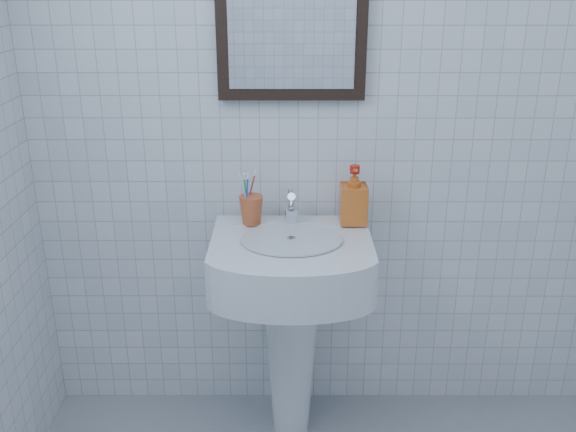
{
  "coord_description": "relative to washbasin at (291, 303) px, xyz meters",
  "views": [
    {
      "loc": [
        -0.17,
        -1.01,
        1.66
      ],
      "look_at": [
        -0.17,
        0.86,
        0.94
      ],
      "focal_mm": 40.0,
      "sensor_mm": 36.0,
      "label": 1
    }
  ],
  "objects": [
    {
      "name": "wall_back",
      "position": [
        0.16,
        0.22,
        0.69
      ],
      "size": [
        2.2,
        0.02,
        2.5
      ],
      "primitive_type": "cube",
      "color": "white",
      "rests_on": "ground"
    },
    {
      "name": "washbasin",
      "position": [
        0.0,
        0.0,
        0.0
      ],
      "size": [
        0.54,
        0.39,
        0.83
      ],
      "color": "white",
      "rests_on": "ground"
    },
    {
      "name": "faucet",
      "position": [
        -0.0,
        0.1,
        0.32
      ],
      "size": [
        0.05,
        0.11,
        0.13
      ],
      "color": "silver",
      "rests_on": "washbasin"
    },
    {
      "name": "toothbrush_cup",
      "position": [
        -0.14,
        0.1,
        0.32
      ],
      "size": [
        0.1,
        0.1,
        0.1
      ],
      "primitive_type": null,
      "rotation": [
        0.0,
        0.0,
        0.28
      ],
      "color": "#BF532B",
      "rests_on": "washbasin"
    },
    {
      "name": "soap_dispenser",
      "position": [
        0.22,
        0.11,
        0.37
      ],
      "size": [
        0.09,
        0.1,
        0.21
      ],
      "primitive_type": "imported",
      "rotation": [
        0.0,
        0.0,
        0.01
      ],
      "color": "#CE4814",
      "rests_on": "washbasin"
    },
    {
      "name": "wall_mirror",
      "position": [
        0.0,
        0.2,
        0.99
      ],
      "size": [
        0.5,
        0.04,
        0.62
      ],
      "color": "black",
      "rests_on": "wall_back"
    }
  ]
}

